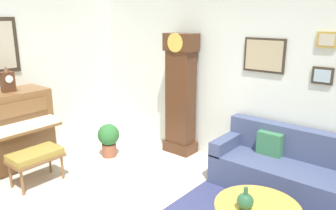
{
  "coord_description": "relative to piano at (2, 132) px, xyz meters",
  "views": [
    {
      "loc": [
        2.69,
        -2.14,
        2.29
      ],
      "look_at": [
        -0.14,
        1.29,
        1.09
      ],
      "focal_mm": 35.46,
      "sensor_mm": 36.0,
      "label": 1
    }
  ],
  "objects": [
    {
      "name": "potted_plant",
      "position": [
        0.86,
        1.33,
        -0.28
      ],
      "size": [
        0.36,
        0.36,
        0.56
      ],
      "color": "#935138",
      "rests_on": "ground_plane"
    },
    {
      "name": "couch",
      "position": [
        3.57,
        2.08,
        -0.29
      ],
      "size": [
        1.9,
        0.8,
        0.84
      ],
      "color": "#424C70",
      "rests_on": "ground_plane"
    },
    {
      "name": "piano",
      "position": [
        0.0,
        0.0,
        0.0
      ],
      "size": [
        0.87,
        1.44,
        1.19
      ],
      "color": "brown",
      "rests_on": "ground_plane"
    },
    {
      "name": "grandfather_clock",
      "position": [
        1.65,
        2.26,
        0.36
      ],
      "size": [
        0.52,
        0.34,
        2.03
      ],
      "color": "#4C2B19",
      "rests_on": "ground_plane"
    },
    {
      "name": "piano_bench",
      "position": [
        0.8,
        0.07,
        -0.2
      ],
      "size": [
        0.42,
        0.7,
        0.48
      ],
      "color": "brown",
      "rests_on": "ground_plane"
    },
    {
      "name": "green_jug",
      "position": [
        3.64,
        0.74,
        -0.1
      ],
      "size": [
        0.17,
        0.17,
        0.24
      ],
      "color": "#234C33",
      "rests_on": "coffee_table"
    },
    {
      "name": "wall_back",
      "position": [
        2.25,
        2.51,
        0.8
      ],
      "size": [
        5.3,
        0.13,
        2.8
      ],
      "color": "silver",
      "rests_on": "ground_plane"
    },
    {
      "name": "mantel_clock",
      "position": [
        0.0,
        0.18,
        0.76
      ],
      "size": [
        0.13,
        0.18,
        0.38
      ],
      "color": "#4C2B19",
      "rests_on": "piano"
    },
    {
      "name": "coffee_table",
      "position": [
        3.72,
        0.87,
        -0.22
      ],
      "size": [
        0.88,
        0.88,
        0.41
      ],
      "color": "gold",
      "rests_on": "ground_plane"
    }
  ]
}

